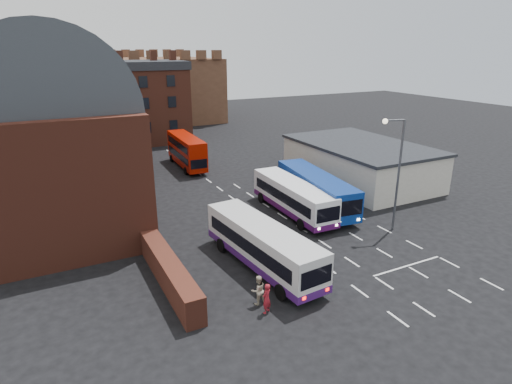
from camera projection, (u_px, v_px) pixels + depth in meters
name	position (u px, v px, depth m)	size (l,w,h in m)	color
ground	(322.00, 263.00, 29.72)	(180.00, 180.00, 0.00)	black
railway_station	(46.00, 125.00, 38.20)	(12.00, 28.00, 16.00)	#602B1E
forecourt_wall	(169.00, 273.00, 26.70)	(1.20, 10.00, 1.80)	#602B1E
cream_building	(360.00, 162.00, 47.28)	(10.40, 16.40, 4.25)	beige
brick_terrace	(111.00, 108.00, 64.04)	(22.00, 10.00, 11.00)	brown
castle_keep	(155.00, 89.00, 85.89)	(22.00, 22.00, 12.00)	brown
bus_white_outbound	(262.00, 243.00, 28.67)	(3.58, 11.32, 3.04)	silver
bus_white_inbound	(293.00, 196.00, 37.93)	(2.89, 10.81, 2.93)	white
bus_blue	(316.00, 188.00, 39.46)	(4.08, 11.88, 3.18)	navy
bus_red_double	(187.00, 151.00, 52.58)	(2.71, 9.78, 3.88)	#9B0F00
street_lamp	(396.00, 165.00, 33.37)	(1.80, 0.75, 9.17)	#4B4D53
pedestrian_red	(267.00, 298.00, 23.96)	(0.66, 0.44, 1.82)	maroon
pedestrian_beige	(258.00, 290.00, 24.79)	(0.88, 0.69, 1.81)	beige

